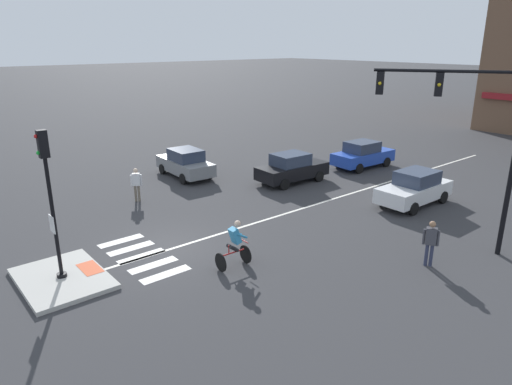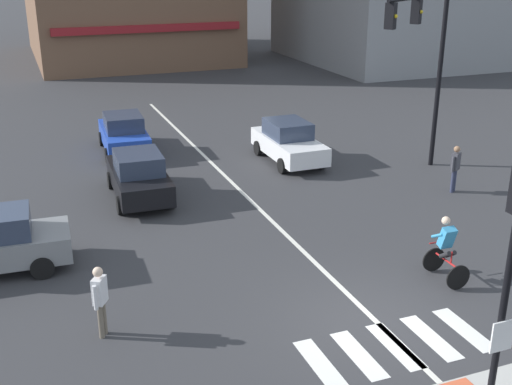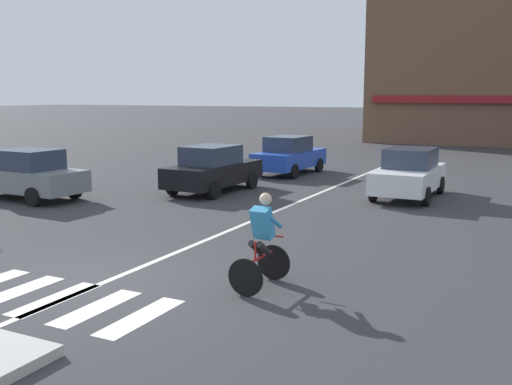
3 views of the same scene
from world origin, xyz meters
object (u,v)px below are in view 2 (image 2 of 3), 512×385
object	(u,v)px
car_blue_westbound_distant	(124,133)
pedestrian_at_curb_left	(100,296)
traffic_light_mast	(426,49)
car_black_westbound_far	(139,176)
pedestrian_waiting_far_side	(455,165)
cyclist	(446,248)
car_white_eastbound_far	(289,142)
signal_pole	(508,277)

from	to	relation	value
car_blue_westbound_distant	pedestrian_at_curb_left	size ratio (longest dim) A/B	2.50
traffic_light_mast	car_blue_westbound_distant	xyz separation A→B (m)	(-9.72, 6.90, -3.87)
traffic_light_mast	car_black_westbound_far	bearing A→B (deg)	172.73
car_blue_westbound_distant	traffic_light_mast	bearing A→B (deg)	-35.37
traffic_light_mast	pedestrian_waiting_far_side	world-z (taller)	traffic_light_mast
car_blue_westbound_distant	pedestrian_at_curb_left	world-z (taller)	pedestrian_at_curb_left
car_black_westbound_far	pedestrian_at_curb_left	world-z (taller)	pedestrian_at_curb_left
car_black_westbound_far	pedestrian_at_curb_left	bearing A→B (deg)	-106.76
car_blue_westbound_distant	cyclist	world-z (taller)	cyclist
pedestrian_waiting_far_side	car_white_eastbound_far	bearing A→B (deg)	126.76
signal_pole	car_black_westbound_far	bearing A→B (deg)	103.78
traffic_light_mast	car_black_westbound_far	world-z (taller)	traffic_light_mast
car_black_westbound_far	car_blue_westbound_distant	world-z (taller)	same
car_blue_westbound_distant	pedestrian_waiting_far_side	size ratio (longest dim) A/B	2.50
signal_pole	pedestrian_waiting_far_side	size ratio (longest dim) A/B	2.90
car_blue_westbound_distant	pedestrian_waiting_far_side	bearing A→B (deg)	-42.10
cyclist	pedestrian_waiting_far_side	xyz separation A→B (m)	(4.25, 5.24, 0.11)
car_black_westbound_far	cyclist	distance (m)	10.54
cyclist	car_black_westbound_far	bearing A→B (deg)	125.54
pedestrian_waiting_far_side	pedestrian_at_curb_left	bearing A→B (deg)	-159.67
pedestrian_at_curb_left	car_black_westbound_far	bearing A→B (deg)	73.24
car_black_westbound_far	cyclist	world-z (taller)	cyclist
traffic_light_mast	car_white_eastbound_far	distance (m)	6.34
car_black_westbound_far	pedestrian_waiting_far_side	bearing A→B (deg)	-17.83
car_white_eastbound_far	pedestrian_at_curb_left	size ratio (longest dim) A/B	2.46
car_black_westbound_far	car_white_eastbound_far	bearing A→B (deg)	17.13
car_black_westbound_far	pedestrian_waiting_far_side	distance (m)	10.90
signal_pole	traffic_light_mast	xyz separation A→B (m)	(6.88, 12.26, 1.62)
pedestrian_at_curb_left	traffic_light_mast	bearing A→B (deg)	28.20
car_white_eastbound_far	pedestrian_waiting_far_side	bearing A→B (deg)	-53.24
car_white_eastbound_far	pedestrian_at_curb_left	xyz separation A→B (m)	(-8.84, -10.06, 0.17)
cyclist	pedestrian_at_curb_left	bearing A→B (deg)	176.72
car_white_eastbound_far	cyclist	size ratio (longest dim) A/B	2.44
car_black_westbound_far	pedestrian_waiting_far_side	world-z (taller)	pedestrian_waiting_far_side
car_black_westbound_far	pedestrian_at_curb_left	size ratio (longest dim) A/B	2.49
car_black_westbound_far	car_white_eastbound_far	distance (m)	6.70
car_white_eastbound_far	car_blue_westbound_distant	world-z (taller)	same
car_black_westbound_far	car_white_eastbound_far	world-z (taller)	same
car_black_westbound_far	car_blue_westbound_distant	xyz separation A→B (m)	(0.49, 5.60, 0.00)
cyclist	signal_pole	bearing A→B (deg)	-119.31
car_white_eastbound_far	cyclist	distance (m)	10.55
signal_pole	car_white_eastbound_far	world-z (taller)	signal_pole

